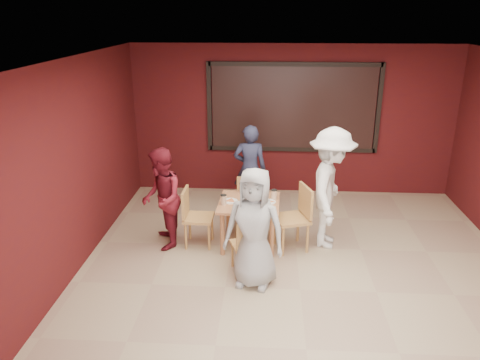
# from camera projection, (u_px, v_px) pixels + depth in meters

# --- Properties ---
(floor) EXTENTS (7.00, 7.00, 0.00)m
(floor) POSITION_uv_depth(u_px,v_px,m) (300.00, 290.00, 5.96)
(floor) COLOR tan
(floor) RESTS_ON ground
(window_blinds) EXTENTS (3.00, 0.02, 1.50)m
(window_blinds) POSITION_uv_depth(u_px,v_px,m) (293.00, 108.00, 8.63)
(window_blinds) COLOR black
(dining_table) EXTENTS (0.91, 0.91, 0.85)m
(dining_table) POSITION_uv_depth(u_px,v_px,m) (249.00, 207.00, 6.90)
(dining_table) COLOR #BE7E4E
(dining_table) RESTS_ON floor
(chair_front) EXTENTS (0.49, 0.49, 0.79)m
(chair_front) POSITION_uv_depth(u_px,v_px,m) (248.00, 243.00, 6.19)
(chair_front) COLOR tan
(chair_front) RESTS_ON floor
(chair_back) EXTENTS (0.39, 0.39, 0.79)m
(chair_back) POSITION_uv_depth(u_px,v_px,m) (248.00, 199.00, 7.64)
(chair_back) COLOR tan
(chair_back) RESTS_ON floor
(chair_left) EXTENTS (0.43, 0.43, 0.89)m
(chair_left) POSITION_uv_depth(u_px,v_px,m) (194.00, 214.00, 6.95)
(chair_left) COLOR tan
(chair_left) RESTS_ON floor
(chair_right) EXTENTS (0.59, 0.59, 0.97)m
(chair_right) POSITION_uv_depth(u_px,v_px,m) (297.00, 214.00, 6.83)
(chair_right) COLOR tan
(chair_right) RESTS_ON floor
(diner_front) EXTENTS (0.87, 0.67, 1.58)m
(diner_front) POSITION_uv_depth(u_px,v_px,m) (254.00, 228.00, 5.84)
(diner_front) COLOR #A7A7A7
(diner_front) RESTS_ON floor
(diner_back) EXTENTS (0.58, 0.39, 1.55)m
(diner_back) POSITION_uv_depth(u_px,v_px,m) (250.00, 169.00, 8.06)
(diner_back) COLOR #2B2F4C
(diner_back) RESTS_ON floor
(diner_left) EXTENTS (0.74, 0.85, 1.51)m
(diner_left) POSITION_uv_depth(u_px,v_px,m) (162.00, 199.00, 6.83)
(diner_left) COLOR maroon
(diner_left) RESTS_ON floor
(diner_right) EXTENTS (0.88, 1.27, 1.81)m
(diner_right) POSITION_uv_depth(u_px,v_px,m) (331.00, 188.00, 6.82)
(diner_right) COLOR white
(diner_right) RESTS_ON floor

